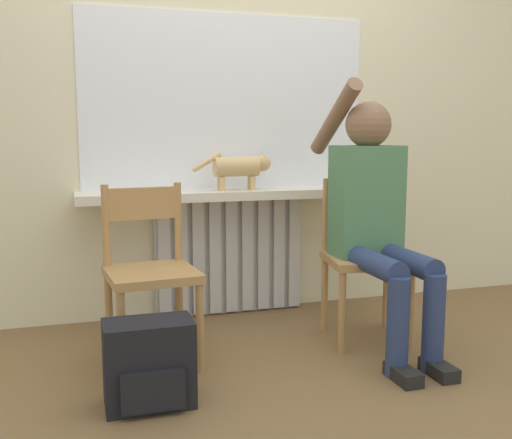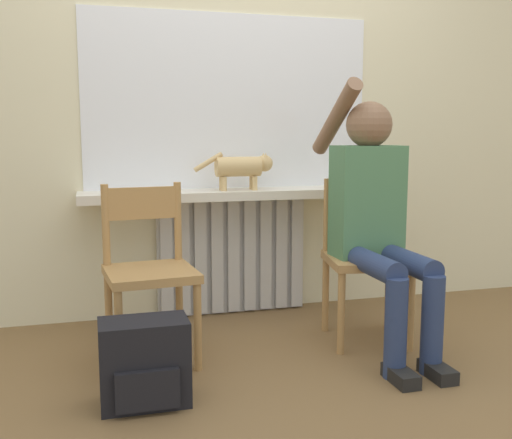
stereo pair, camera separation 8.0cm
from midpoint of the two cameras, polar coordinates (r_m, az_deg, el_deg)
ground_plane at (r=2.62m, az=4.72°, el=-15.82°), size 12.00×12.00×0.00m
wall_with_window at (r=3.58m, az=-2.02°, el=12.76°), size 7.00×0.06×2.70m
radiator at (r=3.57m, az=-1.64°, el=-3.39°), size 0.89×0.08×0.70m
windowsill at (r=3.42m, az=-1.28°, el=2.44°), size 1.74×0.29×0.05m
window_glass at (r=3.54m, az=-1.87°, el=11.13°), size 1.68×0.01×1.00m
chair_left at (r=2.84m, az=-9.37°, el=-4.67°), size 0.43×0.43×0.83m
chair_right at (r=3.15m, az=11.07°, el=-3.43°), size 0.46×0.46×0.83m
person at (r=3.00m, az=12.11°, el=0.77°), size 0.36×1.04×1.33m
cat at (r=3.38m, az=-0.60°, el=5.04°), size 0.46×0.11×0.22m
backpack at (r=2.45m, az=-9.63°, el=-13.36°), size 0.35×0.23×0.34m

